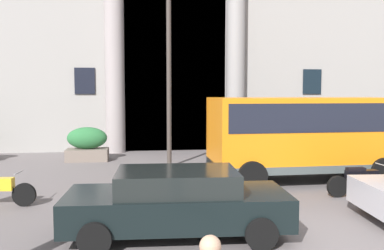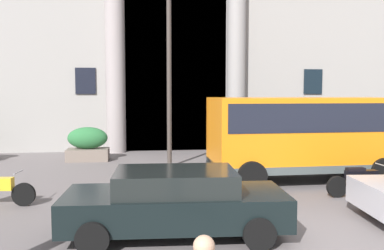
# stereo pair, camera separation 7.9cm
# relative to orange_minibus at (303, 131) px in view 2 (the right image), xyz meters

# --- Properties ---
(ground_plane) EXTENTS (80.00, 64.00, 0.12)m
(ground_plane) POSITION_rel_orange_minibus_xyz_m (-2.28, -5.50, -1.70)
(ground_plane) COLOR #645D5D
(office_building_facade) EXTENTS (42.98, 9.71, 15.72)m
(office_building_facade) POSITION_rel_orange_minibus_xyz_m (-2.29, 11.98, 6.22)
(office_building_facade) COLOR gray
(office_building_facade) RESTS_ON ground_plane
(orange_minibus) EXTENTS (6.11, 2.88, 2.74)m
(orange_minibus) POSITION_rel_orange_minibus_xyz_m (0.00, 0.00, 0.00)
(orange_minibus) COLOR orange
(orange_minibus) RESTS_ON ground_plane
(hedge_planter_entrance_left) EXTENTS (1.54, 0.96, 1.56)m
(hedge_planter_entrance_left) POSITION_rel_orange_minibus_xyz_m (-1.18, 4.97, -0.88)
(hedge_planter_entrance_left) COLOR gray
(hedge_planter_entrance_left) RESTS_ON ground_plane
(hedge_planter_west) EXTENTS (1.75, 0.97, 1.44)m
(hedge_planter_west) POSITION_rel_orange_minibus_xyz_m (-7.61, 4.83, -0.94)
(hedge_planter_west) COLOR #706359
(hedge_planter_west) RESTS_ON ground_plane
(parked_coupe_end) EXTENTS (4.53, 2.14, 1.36)m
(parked_coupe_end) POSITION_rel_orange_minibus_xyz_m (-4.60, -4.78, -0.93)
(parked_coupe_end) COLOR black
(parked_coupe_end) RESTS_ON ground_plane
(motorcycle_near_kerb) EXTENTS (2.02, 0.55, 0.89)m
(motorcycle_near_kerb) POSITION_rel_orange_minibus_xyz_m (0.77, -2.23, -1.18)
(motorcycle_near_kerb) COLOR black
(motorcycle_near_kerb) RESTS_ON ground_plane
(scooter_by_planter) EXTENTS (1.94, 0.59, 0.89)m
(scooter_by_planter) POSITION_rel_orange_minibus_xyz_m (-4.19, -2.20, -1.18)
(scooter_by_planter) COLOR black
(scooter_by_planter) RESTS_ON ground_plane
(lamppost_plaza_centre) EXTENTS (0.40, 0.40, 7.01)m
(lamppost_plaza_centre) POSITION_rel_orange_minibus_xyz_m (-4.24, 3.02, 2.48)
(lamppost_plaza_centre) COLOR #3E3631
(lamppost_plaza_centre) RESTS_ON ground_plane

